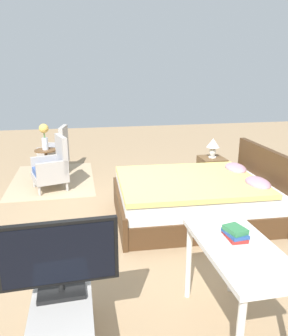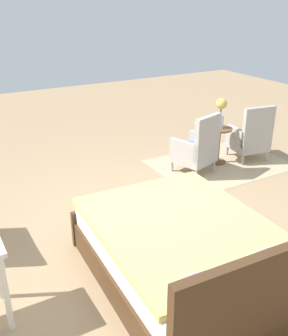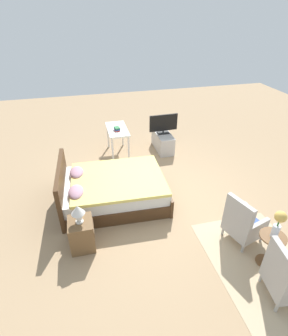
# 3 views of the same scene
# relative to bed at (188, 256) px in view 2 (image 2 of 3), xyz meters

# --- Properties ---
(ground_plane) EXTENTS (16.00, 16.00, 0.00)m
(ground_plane) POSITION_rel_bed_xyz_m (-0.06, -1.01, -0.30)
(ground_plane) COLOR #A38460
(floor_rug) EXTENTS (2.10, 1.50, 0.01)m
(floor_rug) POSITION_rel_bed_xyz_m (-2.14, -2.07, -0.29)
(floor_rug) COLOR tan
(floor_rug) RESTS_ON ground_plane
(bed) EXTENTS (1.63, 2.16, 0.96)m
(bed) POSITION_rel_bed_xyz_m (0.00, 0.00, 0.00)
(bed) COLOR #472D19
(bed) RESTS_ON ground_plane
(armchair_by_window_left) EXTENTS (0.62, 0.62, 0.92)m
(armchair_by_window_left) POSITION_rel_bed_xyz_m (-2.68, -2.02, 0.08)
(armchair_by_window_left) COLOR #ADA8A3
(armchair_by_window_left) RESTS_ON floor_rug
(armchair_by_window_right) EXTENTS (0.67, 0.67, 0.92)m
(armchair_by_window_right) POSITION_rel_bed_xyz_m (-1.61, -2.02, 0.08)
(armchair_by_window_right) COLOR #ADA8A3
(armchair_by_window_right) RESTS_ON floor_rug
(side_table) EXTENTS (0.40, 0.40, 0.59)m
(side_table) POSITION_rel_bed_xyz_m (-2.14, -2.16, 0.07)
(side_table) COLOR brown
(side_table) RESTS_ON ground_plane
(flower_vase) EXTENTS (0.17, 0.17, 0.48)m
(flower_vase) POSITION_rel_bed_xyz_m (-2.14, -2.16, 0.58)
(flower_vase) COLOR silver
(flower_vase) RESTS_ON side_table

